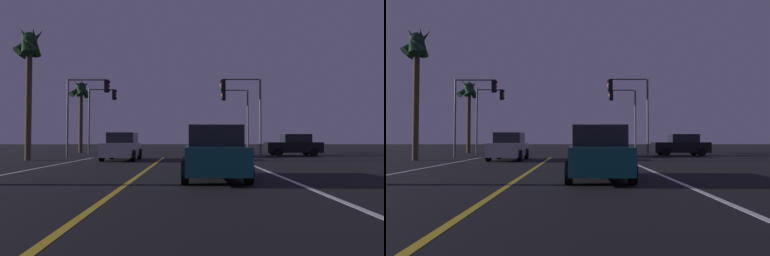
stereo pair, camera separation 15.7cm
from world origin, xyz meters
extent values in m
cube|color=silver|center=(4.91, 10.24, 0.00)|extent=(0.16, 32.48, 0.01)
cube|color=gold|center=(0.00, 10.24, 0.00)|extent=(0.16, 32.48, 0.01)
cylinder|color=black|center=(1.66, 14.19, 0.34)|extent=(0.22, 0.68, 0.68)
cylinder|color=black|center=(3.46, 14.19, 0.34)|extent=(0.22, 0.68, 0.68)
cylinder|color=black|center=(1.66, 11.49, 0.34)|extent=(0.22, 0.68, 0.68)
cylinder|color=black|center=(3.46, 11.49, 0.34)|extent=(0.22, 0.68, 0.68)
cube|color=#145156|center=(2.56, 12.84, 0.66)|extent=(1.80, 4.30, 0.80)
cube|color=black|center=(2.56, 12.59, 1.38)|extent=(1.60, 2.10, 0.64)
cube|color=red|center=(1.96, 10.74, 0.76)|extent=(0.24, 0.08, 0.16)
cube|color=red|center=(3.16, 10.74, 0.76)|extent=(0.24, 0.08, 0.16)
cylinder|color=black|center=(1.76, 29.31, 0.34)|extent=(0.22, 0.68, 0.68)
cylinder|color=black|center=(3.56, 29.31, 0.34)|extent=(0.22, 0.68, 0.68)
cylinder|color=black|center=(1.76, 26.61, 0.34)|extent=(0.22, 0.68, 0.68)
cylinder|color=black|center=(3.56, 26.61, 0.34)|extent=(0.22, 0.68, 0.68)
cube|color=navy|center=(2.66, 27.96, 0.66)|extent=(1.80, 4.30, 0.80)
cube|color=black|center=(2.66, 27.71, 1.38)|extent=(1.60, 2.10, 0.64)
cube|color=red|center=(2.06, 25.86, 0.76)|extent=(0.24, 0.08, 0.16)
cube|color=red|center=(3.26, 25.86, 0.76)|extent=(0.24, 0.08, 0.16)
cylinder|color=black|center=(8.64, 28.57, 0.34)|extent=(0.68, 0.22, 0.68)
cylinder|color=black|center=(8.64, 30.37, 0.34)|extent=(0.68, 0.22, 0.68)
cylinder|color=black|center=(11.34, 28.57, 0.34)|extent=(0.68, 0.22, 0.68)
cylinder|color=black|center=(11.34, 30.37, 0.34)|extent=(0.68, 0.22, 0.68)
cube|color=black|center=(9.99, 29.47, 0.66)|extent=(4.30, 1.80, 0.80)
cube|color=black|center=(10.24, 29.47, 1.38)|extent=(2.10, 1.60, 0.64)
cube|color=red|center=(12.09, 28.87, 0.76)|extent=(0.08, 0.24, 0.16)
cube|color=red|center=(12.09, 30.07, 0.76)|extent=(0.08, 0.24, 0.16)
cylinder|color=black|center=(-1.44, 21.94, 0.34)|extent=(0.22, 0.68, 0.68)
cylinder|color=black|center=(-3.24, 21.94, 0.34)|extent=(0.22, 0.68, 0.68)
cylinder|color=black|center=(-1.44, 24.64, 0.34)|extent=(0.22, 0.68, 0.68)
cylinder|color=black|center=(-3.24, 24.64, 0.34)|extent=(0.22, 0.68, 0.68)
cube|color=#B7BABF|center=(-2.34, 23.29, 0.66)|extent=(1.80, 4.30, 0.80)
cube|color=black|center=(-2.34, 23.54, 1.38)|extent=(1.60, 2.10, 0.64)
cube|color=red|center=(-1.74, 25.39, 0.76)|extent=(0.24, 0.08, 0.16)
cube|color=red|center=(-2.94, 25.39, 0.76)|extent=(0.24, 0.08, 0.16)
cylinder|color=#4C4C51|center=(6.94, 26.98, 2.84)|extent=(0.14, 0.14, 5.68)
cylinder|color=#4C4C51|center=(5.61, 26.98, 5.63)|extent=(2.67, 0.10, 0.10)
cube|color=black|center=(4.28, 26.98, 5.18)|extent=(0.28, 0.36, 0.90)
sphere|color=#3A0605|center=(4.12, 26.98, 5.48)|extent=(0.20, 0.20, 0.20)
sphere|color=orange|center=(4.12, 26.98, 5.18)|extent=(0.20, 0.20, 0.20)
sphere|color=#063816|center=(4.12, 26.98, 4.88)|extent=(0.20, 0.20, 0.20)
cylinder|color=#4C4C51|center=(-6.94, 26.98, 2.81)|extent=(0.14, 0.14, 5.63)
cylinder|color=#4C4C51|center=(-5.55, 26.98, 5.58)|extent=(2.79, 0.10, 0.10)
cube|color=black|center=(-4.15, 26.98, 5.13)|extent=(0.28, 0.36, 0.90)
sphere|color=#3A0605|center=(-3.99, 26.98, 5.43)|extent=(0.20, 0.20, 0.20)
sphere|color=orange|center=(-3.99, 26.98, 5.13)|extent=(0.20, 0.20, 0.20)
sphere|color=#063816|center=(-3.99, 26.98, 4.83)|extent=(0.20, 0.20, 0.20)
cylinder|color=#4C4C51|center=(6.94, 32.48, 2.83)|extent=(0.14, 0.14, 5.66)
cylinder|color=#4C4C51|center=(5.90, 32.48, 5.61)|extent=(2.09, 0.10, 0.10)
cube|color=black|center=(4.85, 32.48, 5.16)|extent=(0.28, 0.36, 0.90)
sphere|color=#3A0605|center=(4.69, 32.48, 5.46)|extent=(0.20, 0.20, 0.20)
sphere|color=orange|center=(4.69, 32.48, 5.16)|extent=(0.20, 0.20, 0.20)
sphere|color=#063816|center=(4.69, 32.48, 4.86)|extent=(0.20, 0.20, 0.20)
cylinder|color=#4C4C51|center=(-6.94, 32.48, 2.85)|extent=(0.14, 0.14, 5.70)
cylinder|color=#4C4C51|center=(-5.86, 32.48, 5.65)|extent=(2.17, 0.10, 0.10)
cube|color=black|center=(-4.77, 32.48, 5.20)|extent=(0.28, 0.36, 0.90)
sphere|color=#3A0605|center=(-4.61, 32.48, 5.50)|extent=(0.20, 0.20, 0.20)
sphere|color=orange|center=(-4.61, 32.48, 5.20)|extent=(0.20, 0.20, 0.20)
sphere|color=#063816|center=(-4.61, 32.48, 4.90)|extent=(0.20, 0.20, 0.20)
cylinder|color=#473826|center=(-8.02, 23.14, 3.59)|extent=(0.36, 0.36, 7.18)
sphere|color=#19381E|center=(-8.02, 23.14, 7.43)|extent=(0.90, 0.90, 0.90)
cone|color=#19381E|center=(-7.73, 23.20, 7.28)|extent=(0.84, 1.58, 1.80)
cone|color=#19381E|center=(-7.99, 23.44, 7.28)|extent=(1.88, 0.75, 1.99)
cone|color=#19381E|center=(-8.28, 23.30, 7.28)|extent=(1.34, 1.68, 1.70)
cone|color=#19381E|center=(-8.26, 22.96, 7.28)|extent=(1.47, 1.71, 2.07)
cone|color=#19381E|center=(-8.01, 22.84, 7.28)|extent=(1.38, 0.59, 1.72)
cylinder|color=#473826|center=(-8.44, 35.04, 3.01)|extent=(0.36, 0.36, 6.02)
sphere|color=#19381E|center=(-8.44, 35.04, 6.27)|extent=(0.90, 0.90, 0.90)
cone|color=#19381E|center=(-8.14, 35.01, 6.12)|extent=(0.75, 1.96, 1.75)
cone|color=#19381E|center=(-8.34, 35.33, 6.12)|extent=(1.66, 1.04, 1.66)
cone|color=#19381E|center=(-8.69, 35.20, 6.12)|extent=(1.59, 2.12, 1.80)
cone|color=#19381E|center=(-8.64, 34.82, 6.12)|extent=(1.52, 1.45, 1.64)
cone|color=#19381E|center=(-8.35, 34.76, 6.12)|extent=(1.81, 1.06, 1.73)
camera|label=1|loc=(1.77, 1.39, 1.27)|focal=33.32mm
camera|label=2|loc=(1.92, 1.39, 1.27)|focal=33.32mm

